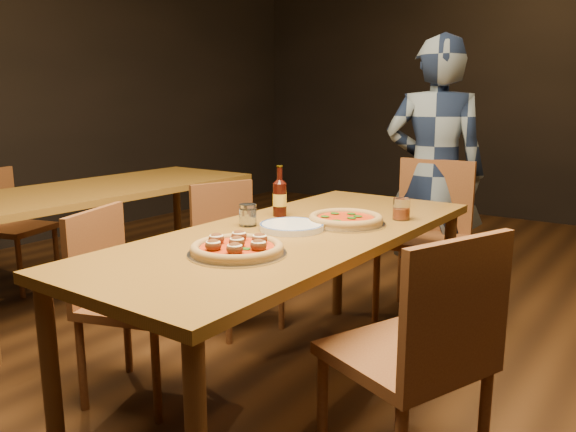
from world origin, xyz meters
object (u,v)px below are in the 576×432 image
Objects in this scene: pizza_meatball at (237,248)px; chair_end at (422,239)px; beer_bottle at (280,198)px; table_left at (104,197)px; pizza_margherita at (346,219)px; water_glass at (248,215)px; diner at (434,175)px; chair_main_nw at (138,302)px; chair_main_sw at (239,255)px; chair_nbr_left at (16,227)px; table_main at (295,247)px; amber_glass at (401,209)px; plate_stack at (292,227)px; chair_main_e at (404,353)px.

chair_end is at bearing 88.28° from pizza_meatball.
table_left is at bearing 176.16° from beer_bottle.
water_glass is (-0.33, -0.27, 0.03)m from pizza_margherita.
chair_main_nw is at bearing 55.29° from diner.
chair_main_nw is 2.49× the size of pizza_margherita.
pizza_margherita is at bearing -86.22° from chair_main_sw.
chair_nbr_left is at bearing 55.94° from chair_main_nw.
chair_nbr_left is at bearing -159.52° from chair_end.
amber_glass is (0.27, 0.46, 0.12)m from table_main.
chair_nbr_left reaches higher than table_left.
water_glass is at bearing -167.63° from table_main.
chair_main_nw is 1.24m from amber_glass.
pizza_margherita is at bearing 59.22° from plate_stack.
chair_main_nw is at bearing -133.42° from amber_glass.
chair_end reaches higher than pizza_meatball.
diner is at bearing 93.62° from pizza_margherita.
chair_end is 2.71m from chair_nbr_left.
amber_glass is at bearing -62.99° from chair_main_nw.
pizza_margherita reaches higher than table_left.
chair_main_nw is at bearing -143.58° from table_main.
chair_main_e reaches higher than table_left.
chair_main_sw is at bearing 146.86° from plate_stack.
water_glass reaches higher than pizza_meatball.
pizza_meatball is at bearing -55.19° from water_glass.
table_left is 2.09m from diner.
beer_bottle is 1.28m from diner.
beer_bottle reaches higher than plate_stack.
chair_end is 0.99m from pizza_margherita.
chair_main_sw is 0.78m from water_glass.
chair_nbr_left is at bearing 178.19° from table_main.
chair_main_nw is 1.18m from chair_main_e.
table_main is at bearing -97.84° from chair_end.
beer_bottle is at bearing 138.58° from table_main.
chair_main_sw is at bearing 152.53° from beer_bottle.
chair_main_nw is 1.01× the size of chair_nbr_left.
table_left is 1.53m from water_glass.
chair_main_nw is (-0.54, -0.40, -0.24)m from table_main.
chair_main_sw is 9.03× the size of water_glass.
water_glass is at bearing -13.18° from table_left.
chair_main_sw is at bearing 8.13° from table_left.
plate_stack is (-0.02, 0.00, 0.08)m from table_main.
pizza_meatball is (-0.58, -0.16, 0.30)m from chair_main_e.
chair_nbr_left is (-2.39, 0.08, -0.25)m from table_main.
beer_bottle is (2.16, 0.13, 0.40)m from chair_nbr_left.
chair_nbr_left is at bearing 12.23° from diner.
table_main is 20.43× the size of amber_glass.
pizza_margherita is (0.66, 0.63, 0.34)m from chair_main_nw.
diner is at bearing -78.09° from chair_nbr_left.
chair_main_sw is 0.87m from plate_stack.
chair_end reaches higher than chair_nbr_left.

